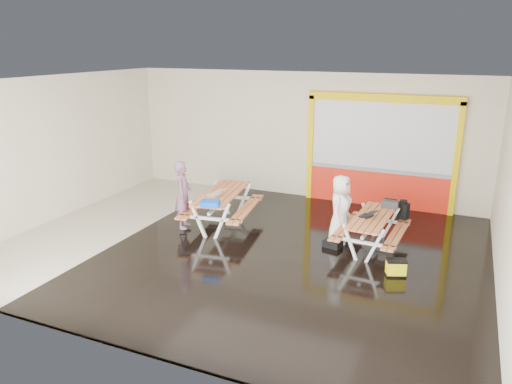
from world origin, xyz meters
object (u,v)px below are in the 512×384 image
at_px(picnic_table_left, 222,201).
at_px(blue_pouch, 210,203).
at_px(person_left, 183,195).
at_px(backpack, 403,210).
at_px(laptop_right, 368,215).
at_px(fluke_bag, 396,268).
at_px(picnic_table_right, 372,224).
at_px(person_right, 340,209).
at_px(toolbox, 390,204).
at_px(laptop_left, 216,193).
at_px(dark_case, 333,244).

xyz_separation_m(picnic_table_left, blue_pouch, (0.23, -0.99, 0.26)).
bearing_deg(person_left, backpack, -88.92).
relative_size(laptop_right, fluke_bag, 0.98).
height_order(picnic_table_right, fluke_bag, picnic_table_right).
xyz_separation_m(picnic_table_right, person_right, (-0.71, 0.10, 0.21)).
relative_size(picnic_table_right, blue_pouch, 4.92).
bearing_deg(person_left, fluke_bag, -112.36).
bearing_deg(toolbox, picnic_table_right, -108.97).
relative_size(picnic_table_left, laptop_left, 5.28).
distance_m(blue_pouch, backpack, 4.24).
distance_m(person_left, person_right, 3.56).
relative_size(picnic_table_right, person_right, 1.32).
height_order(person_left, dark_case, person_left).
bearing_deg(picnic_table_left, dark_case, -4.51).
bearing_deg(picnic_table_right, backpack, 60.15).
relative_size(person_left, laptop_right, 3.77).
height_order(laptop_right, fluke_bag, laptop_right).
xyz_separation_m(picnic_table_right, fluke_bag, (0.68, -1.11, -0.39)).
relative_size(picnic_table_right, dark_case, 5.39).
height_order(picnic_table_left, fluke_bag, picnic_table_left).
relative_size(person_right, backpack, 3.52).
height_order(person_right, laptop_left, person_right).
relative_size(blue_pouch, toolbox, 1.07).
distance_m(backpack, dark_case, 1.79).
bearing_deg(person_right, toolbox, -53.26).
relative_size(backpack, dark_case, 1.16).
height_order(picnic_table_left, laptop_right, laptop_right).
bearing_deg(picnic_table_left, picnic_table_right, 0.65).
bearing_deg(picnic_table_left, toolbox, 11.37).
distance_m(person_left, laptop_right, 4.15).
distance_m(picnic_table_right, person_right, 0.75).
relative_size(picnic_table_left, toolbox, 6.29).
distance_m(laptop_right, blue_pouch, 3.34).
bearing_deg(blue_pouch, person_left, 157.28).
distance_m(picnic_table_left, fluke_bag, 4.35).
relative_size(person_right, dark_case, 4.07).
height_order(picnic_table_right, person_left, person_left).
xyz_separation_m(blue_pouch, dark_case, (2.53, 0.77, -0.81)).
distance_m(person_left, dark_case, 3.54).
xyz_separation_m(person_right, dark_case, (-0.04, -0.36, -0.68)).
bearing_deg(person_right, blue_pouch, 117.42).
relative_size(blue_pouch, dark_case, 1.09).
relative_size(blue_pouch, fluke_bag, 0.94).
distance_m(person_right, toolbox, 1.14).
bearing_deg(person_left, picnic_table_left, -64.99).
height_order(picnic_table_left, picnic_table_right, picnic_table_left).
height_order(person_left, backpack, person_left).
bearing_deg(toolbox, backpack, 32.20).
bearing_deg(laptop_left, blue_pouch, -71.75).
xyz_separation_m(picnic_table_left, toolbox, (3.76, 0.76, 0.19)).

